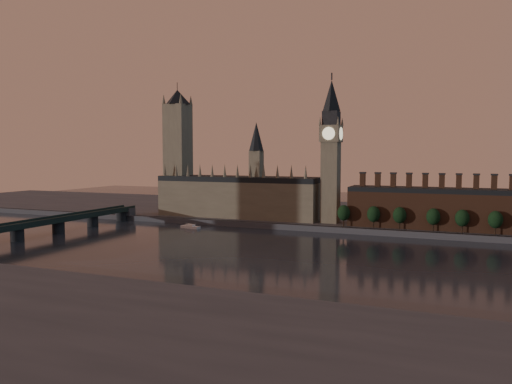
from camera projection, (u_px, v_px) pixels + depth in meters
ground at (261, 255)px, 263.91m from camera, size 900.00×900.00×0.00m
north_bank at (338, 214)px, 427.81m from camera, size 900.00×182.00×4.00m
palace_of_westminster at (239, 195)px, 392.69m from camera, size 130.00×30.30×74.00m
victoria_tower at (178, 147)px, 411.10m from camera, size 24.00×24.00×108.00m
big_ben at (331, 149)px, 357.13m from camera, size 15.00×15.00×107.00m
chimney_block at (433, 208)px, 333.43m from camera, size 110.00×25.00×37.00m
embankment_tree_0 at (344, 213)px, 340.21m from camera, size 8.60×8.60×14.88m
embankment_tree_1 at (374, 214)px, 333.10m from camera, size 8.60×8.60×14.88m
embankment_tree_2 at (400, 215)px, 327.33m from camera, size 8.60×8.60×14.88m
embankment_tree_3 at (433, 217)px, 319.52m from camera, size 8.60×8.60×14.88m
embankment_tree_4 at (462, 218)px, 312.62m from camera, size 8.60×8.60×14.88m
embankment_tree_5 at (495, 220)px, 305.15m from camera, size 8.60×8.60×14.88m
westminster_bridge at (35, 226)px, 319.92m from camera, size 14.00×200.00×11.55m
river_boat at (190, 227)px, 359.74m from camera, size 15.85×6.99×3.06m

